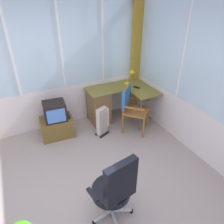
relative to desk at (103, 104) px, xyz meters
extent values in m
cube|color=gray|center=(-1.15, -1.80, -0.46)|extent=(5.43, 5.24, 0.06)
cube|color=silver|center=(-1.15, 0.35, 0.01)|extent=(4.43, 0.06, 0.88)
cube|color=silver|center=(-1.15, 0.35, 1.29)|extent=(4.34, 0.06, 1.68)
cube|color=white|center=(-1.59, 0.35, 1.29)|extent=(0.04, 0.07, 1.68)
cube|color=white|center=(-0.70, 0.35, 1.29)|extent=(0.04, 0.07, 1.68)
cube|color=white|center=(0.18, 0.35, 1.29)|extent=(0.04, 0.07, 1.68)
cube|color=silver|center=(1.10, -1.80, 0.01)|extent=(0.06, 4.24, 0.88)
cube|color=silver|center=(1.10, -1.80, 1.29)|extent=(0.06, 4.16, 1.68)
cube|color=white|center=(1.10, -1.10, 1.29)|extent=(0.07, 0.04, 1.68)
cube|color=#A58127|center=(0.97, 0.22, 0.89)|extent=(0.24, 0.08, 2.64)
cube|color=olive|center=(0.37, 0.02, 0.34)|extent=(1.36, 0.55, 0.02)
cube|color=olive|center=(0.77, -0.50, 0.34)|extent=(0.55, 0.50, 0.02)
cube|color=brown|center=(-0.08, 0.02, -0.06)|extent=(0.40, 0.51, 0.74)
cylinder|color=#4C4C51|center=(0.54, -0.71, -0.05)|extent=(0.04, 0.04, 0.75)
cylinder|color=#4C4C51|center=(-0.27, 0.26, -0.05)|extent=(0.04, 0.04, 0.75)
cylinder|color=yellow|center=(0.65, 0.05, 0.36)|extent=(0.13, 0.13, 0.02)
cylinder|color=yellow|center=(0.65, 0.05, 0.45)|extent=(0.02, 0.02, 0.15)
cylinder|color=yellow|center=(0.70, 0.02, 0.60)|extent=(0.02, 0.09, 0.14)
cone|color=yellow|center=(0.75, -0.02, 0.63)|extent=(0.14, 0.14, 0.12)
cube|color=black|center=(0.72, -0.24, 0.36)|extent=(0.11, 0.15, 0.02)
cylinder|color=#925C2B|center=(0.47, -0.96, -0.20)|extent=(0.04, 0.04, 0.45)
cylinder|color=#925C2B|center=(0.78, -0.65, -0.20)|extent=(0.04, 0.04, 0.45)
cylinder|color=#925C2B|center=(0.16, -0.64, -0.20)|extent=(0.04, 0.04, 0.45)
cylinder|color=#925C2B|center=(0.48, -0.34, -0.20)|extent=(0.04, 0.04, 0.45)
cube|color=#925C2B|center=(0.47, -0.65, 0.04)|extent=(0.68, 0.68, 0.04)
cube|color=#925C2B|center=(0.32, -0.49, 0.31)|extent=(0.34, 0.32, 0.50)
cube|color=#2D65A1|center=(0.32, -0.49, 0.34)|extent=(0.37, 0.36, 0.42)
cube|color=#925C2B|center=(0.31, -0.80, 0.22)|extent=(0.33, 0.34, 0.03)
cube|color=#925C2B|center=(0.63, -0.50, 0.22)|extent=(0.33, 0.34, 0.03)
cube|color=#B7B7BF|center=(-1.01, -2.19, -0.38)|extent=(0.28, 0.08, 0.02)
cylinder|color=black|center=(-1.15, -2.22, -0.41)|extent=(0.05, 0.05, 0.05)
cube|color=#B7B7BF|center=(-0.89, -2.31, -0.38)|extent=(0.08, 0.28, 0.02)
cube|color=#B7B7BF|center=(-0.75, -2.23, -0.38)|extent=(0.27, 0.16, 0.02)
cylinder|color=black|center=(-0.62, -2.30, -0.41)|extent=(0.05, 0.05, 0.05)
cube|color=#B7B7BF|center=(-0.77, -2.07, -0.38)|extent=(0.22, 0.23, 0.02)
cylinder|color=black|center=(-0.67, -1.97, -0.41)|extent=(0.05, 0.05, 0.05)
cube|color=#B7B7BF|center=(-0.94, -2.05, -0.38)|extent=(0.16, 0.26, 0.02)
cylinder|color=black|center=(-1.00, -1.92, -0.41)|extent=(0.05, 0.05, 0.05)
cylinder|color=#B7B7BF|center=(-0.87, -2.17, -0.19)|extent=(0.05, 0.05, 0.35)
cylinder|color=black|center=(-0.87, -2.17, 0.02)|extent=(0.50, 0.50, 0.09)
cube|color=black|center=(-0.84, -2.36, 0.36)|extent=(0.43, 0.16, 0.58)
cube|color=black|center=(-0.60, -2.13, 0.15)|extent=(0.09, 0.23, 0.04)
cube|color=black|center=(-1.14, -2.22, 0.15)|extent=(0.09, 0.23, 0.04)
cube|color=brown|center=(-1.07, -0.09, -0.22)|extent=(0.68, 0.50, 0.41)
cube|color=black|center=(-1.07, -0.09, 0.16)|extent=(0.46, 0.44, 0.36)
cube|color=#508AE3|center=(-1.09, -0.29, 0.16)|extent=(0.34, 0.04, 0.28)
cube|color=#262628|center=(-0.93, -0.11, 0.01)|extent=(0.28, 0.24, 0.07)
cube|color=silver|center=(-0.33, -0.51, -0.10)|extent=(0.06, 0.10, 0.60)
cube|color=silver|center=(-0.29, -0.50, -0.10)|extent=(0.06, 0.10, 0.60)
cube|color=silver|center=(-0.25, -0.48, -0.10)|extent=(0.06, 0.10, 0.60)
cube|color=silver|center=(-0.21, -0.47, -0.10)|extent=(0.06, 0.10, 0.60)
cube|color=silver|center=(-0.18, -0.45, -0.10)|extent=(0.06, 0.10, 0.60)
cube|color=silver|center=(-0.14, -0.43, -0.10)|extent=(0.06, 0.10, 0.60)
cube|color=black|center=(-0.21, -0.54, -0.41)|extent=(0.26, 0.13, 0.03)
cube|color=black|center=(-0.26, -0.41, -0.41)|extent=(0.26, 0.13, 0.03)
cube|color=silver|center=(-0.10, -0.42, -0.07)|extent=(0.08, 0.10, 0.42)
camera|label=1|loc=(-1.66, -3.75, 2.25)|focal=33.49mm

